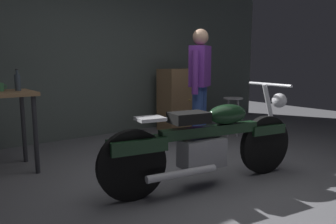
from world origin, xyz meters
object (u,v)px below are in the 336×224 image
at_px(person_standing, 200,83).
at_px(bottle, 18,82).
at_px(wooden_dresser, 181,99).
at_px(shop_stool, 233,106).
at_px(mug_green_speckled, 0,87).
at_px(motorcycle, 208,141).

relative_size(person_standing, bottle, 6.93).
relative_size(wooden_dresser, bottle, 4.56).
relative_size(person_standing, shop_stool, 2.61).
distance_m(wooden_dresser, mug_green_speckled, 3.15).
xyz_separation_m(person_standing, wooden_dresser, (0.63, 1.16, -0.38)).
bearing_deg(mug_green_speckled, wooden_dresser, 10.92).
bearing_deg(shop_stool, motorcycle, -144.75).
distance_m(shop_stool, wooden_dresser, 1.02).
distance_m(motorcycle, mug_green_speckled, 2.32).
distance_m(person_standing, wooden_dresser, 1.38).
bearing_deg(wooden_dresser, motorcycle, -124.34).
relative_size(wooden_dresser, mug_green_speckled, 9.71).
bearing_deg(person_standing, wooden_dresser, -149.78).
bearing_deg(mug_green_speckled, bottle, -12.52).
bearing_deg(wooden_dresser, person_standing, -118.48).
height_order(motorcycle, bottle, bottle).
distance_m(motorcycle, wooden_dresser, 2.78).
height_order(wooden_dresser, bottle, bottle).
bearing_deg(bottle, shop_stool, -6.00).
bearing_deg(bottle, wooden_dresser, 12.29).
xyz_separation_m(shop_stool, wooden_dresser, (-0.31, 0.97, 0.05)).
relative_size(person_standing, wooden_dresser, 1.52).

